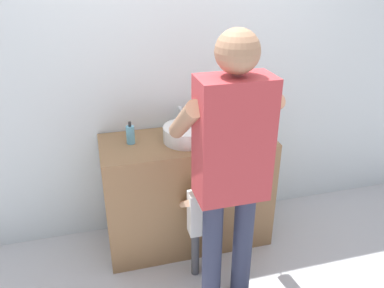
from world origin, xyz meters
TOP-DOWN VIEW (x-y plane):
  - ground_plane at (0.00, 0.00)m, footprint 14.00×14.00m
  - back_wall at (0.00, 0.62)m, footprint 4.40×0.08m
  - vanity_cabinet at (0.00, 0.30)m, footprint 1.26×0.54m
  - sink_basin at (0.00, 0.28)m, footprint 0.35×0.35m
  - faucet at (0.00, 0.49)m, footprint 0.18×0.14m
  - toothbrush_cup at (0.31, 0.27)m, footprint 0.07×0.07m
  - soap_bottle at (-0.40, 0.34)m, footprint 0.06×0.06m
  - child_toddler at (0.00, -0.10)m, footprint 0.25×0.25m
  - adult_parent at (0.09, -0.35)m, footprint 0.55×0.58m

SIDE VIEW (x-z plane):
  - ground_plane at x=0.00m, z-range 0.00..0.00m
  - vanity_cabinet at x=0.00m, z-range 0.00..0.89m
  - child_toddler at x=0.00m, z-range 0.08..0.88m
  - toothbrush_cup at x=0.31m, z-range 0.84..1.04m
  - sink_basin at x=0.00m, z-range 0.89..1.00m
  - soap_bottle at x=-0.40m, z-range 0.87..1.04m
  - faucet at x=0.00m, z-range 0.88..1.06m
  - adult_parent at x=0.09m, z-range 0.18..1.96m
  - back_wall at x=0.00m, z-range 0.00..2.70m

